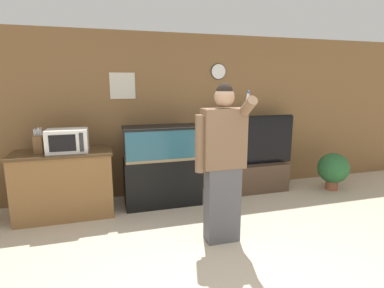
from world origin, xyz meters
TOP-DOWN VIEW (x-y plane):
  - wall_back_paneled at (-0.00, 2.64)m, footprint 10.00×0.08m
  - counter_island at (-1.69, 2.09)m, footprint 1.30×0.60m
  - microwave at (-1.60, 2.05)m, footprint 0.52×0.35m
  - knife_block at (-1.96, 2.06)m, footprint 0.11×0.11m
  - aquarium_on_stand at (-0.32, 2.15)m, footprint 1.13×0.50m
  - tv_on_stand at (1.23, 2.27)m, footprint 1.53×0.40m
  - person_standing at (0.14, 0.87)m, footprint 0.58×0.43m
  - potted_plant at (2.63, 1.94)m, footprint 0.52×0.52m

SIDE VIEW (x-z plane):
  - potted_plant at x=2.63m, z-range 0.05..0.70m
  - tv_on_stand at x=1.23m, z-range -0.27..1.03m
  - counter_island at x=-1.69m, z-range 0.00..0.92m
  - aquarium_on_stand at x=-0.32m, z-range 0.00..1.20m
  - person_standing at x=0.14m, z-range 0.04..1.87m
  - knife_block at x=-1.96m, z-range 0.88..1.22m
  - microwave at x=-1.60m, z-range 0.92..1.23m
  - wall_back_paneled at x=0.00m, z-range 0.00..2.60m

